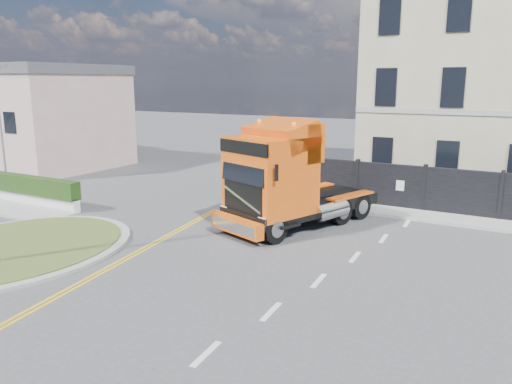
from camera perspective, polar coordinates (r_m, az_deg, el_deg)
The scene contains 9 objects.
ground at distance 16.16m, azimuth -2.12°, elevation -7.67°, with size 120.00×120.00×0.00m, color #424244.
traffic_island at distance 18.74m, azimuth -25.98°, elevation -5.84°, with size 6.80×6.80×0.17m.
hedge_wall at distance 25.86m, azimuth -25.71°, elevation 0.50°, with size 8.00×0.55×1.35m.
seaside_bldg_pink at distance 35.59m, azimuth -22.82°, elevation 7.43°, with size 8.00×8.00×6.00m, color beige.
hoarding_fence at distance 22.47m, azimuth 25.05°, elevation -0.42°, with size 18.80×0.25×2.00m.
georgian_building at distance 29.51m, azimuth 26.02°, elevation 11.69°, with size 12.30×10.30×12.80m.
pavement_far at distance 21.85m, azimuth 23.19°, elevation -3.13°, with size 20.00×1.60×0.12m, color #969691.
truck at distance 18.97m, azimuth 3.09°, elevation 1.12°, with size 4.68×7.27×4.08m.
lamppost_slim at distance 28.82m, azimuth -27.25°, elevation 7.63°, with size 0.26×0.53×6.42m.
Camera 1 is at (7.89, -12.95, 5.59)m, focal length 35.00 mm.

